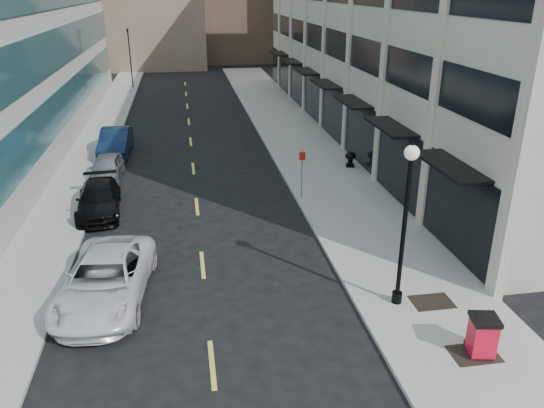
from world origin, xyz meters
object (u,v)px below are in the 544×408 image
object	(u,v)px
car_silver_sedan	(107,168)
car_blue_sedan	(116,142)
trash_bin	(483,334)
lamppost	(406,213)
sign_post	(302,167)
car_white_van	(105,280)
car_black_pickup	(99,199)
urn_planter	(350,158)
traffic_signal	(128,32)

from	to	relation	value
car_silver_sedan	car_blue_sedan	world-z (taller)	car_blue_sedan
trash_bin	lamppost	xyz separation A→B (m)	(-1.36, 3.00, 2.65)
lamppost	sign_post	distance (m)	10.19
car_white_van	trash_bin	xyz separation A→B (m)	(11.12, -5.00, 0.00)
car_black_pickup	trash_bin	bearing A→B (deg)	-50.46
car_white_van	trash_bin	bearing A→B (deg)	-18.02
car_white_van	urn_planter	size ratio (longest dim) A/B	6.64
car_black_pickup	sign_post	distance (m)	9.98
car_black_pickup	lamppost	world-z (taller)	lamppost
traffic_signal	trash_bin	distance (m)	49.08
car_white_van	lamppost	bearing A→B (deg)	-5.42
car_black_pickup	car_silver_sedan	world-z (taller)	car_black_pickup
car_blue_sedan	trash_bin	world-z (taller)	car_blue_sedan
car_blue_sedan	lamppost	size ratio (longest dim) A/B	0.89
traffic_signal	sign_post	size ratio (longest dim) A/B	2.72
car_blue_sedan	urn_planter	size ratio (longest dim) A/B	5.67
traffic_signal	trash_bin	size ratio (longest dim) A/B	5.57
car_silver_sedan	sign_post	distance (m)	11.23
car_black_pickup	lamppost	bearing A→B (deg)	-46.30
car_blue_sedan	car_black_pickup	bearing A→B (deg)	-87.45
car_silver_sedan	traffic_signal	bearing A→B (deg)	92.75
traffic_signal	trash_bin	world-z (taller)	traffic_signal
traffic_signal	car_white_van	xyz separation A→B (m)	(2.14, -42.00, -4.90)
urn_planter	car_white_van	bearing A→B (deg)	-135.52
traffic_signal	sign_post	world-z (taller)	traffic_signal
car_white_van	car_silver_sedan	xyz separation A→B (m)	(-1.44, 12.77, -0.13)
lamppost	sign_post	size ratio (longest dim) A/B	2.21
lamppost	urn_planter	distance (m)	14.91
sign_post	trash_bin	bearing A→B (deg)	-58.29
car_blue_sedan	urn_planter	distance (m)	15.01
sign_post	urn_planter	xyz separation A→B (m)	(3.94, 4.37, -1.10)
traffic_signal	urn_planter	xyz separation A→B (m)	(14.74, -29.63, -5.03)
car_silver_sedan	urn_planter	distance (m)	14.04
car_black_pickup	car_silver_sedan	distance (m)	4.78
car_silver_sedan	urn_planter	world-z (taller)	car_silver_sedan
car_black_pickup	urn_planter	distance (m)	14.53
car_silver_sedan	trash_bin	size ratio (longest dim) A/B	3.24
car_silver_sedan	car_blue_sedan	bearing A→B (deg)	91.38
traffic_signal	car_silver_sedan	size ratio (longest dim) A/B	1.72
trash_bin	urn_planter	world-z (taller)	trash_bin
trash_bin	car_silver_sedan	bearing A→B (deg)	136.30
traffic_signal	car_black_pickup	size ratio (longest dim) A/B	1.46
car_white_van	car_black_pickup	bearing A→B (deg)	105.13
trash_bin	lamppost	distance (m)	4.23
traffic_signal	car_blue_sedan	distance (m)	24.82
trash_bin	urn_planter	xyz separation A→B (m)	(1.47, 17.36, -0.13)
sign_post	car_white_van	bearing A→B (deg)	-116.31
car_silver_sedan	trash_bin	bearing A→B (deg)	-53.36
sign_post	lamppost	bearing A→B (deg)	-62.74
car_silver_sedan	car_white_van	bearing A→B (deg)	-82.18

